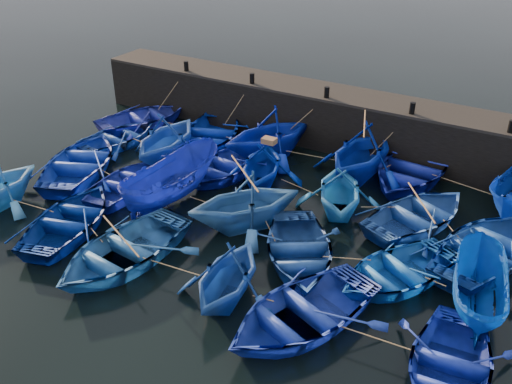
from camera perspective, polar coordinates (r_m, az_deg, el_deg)
The scene contains 35 objects.
ground at distance 20.49m, azimuth -4.57°, elevation -5.48°, with size 120.00×120.00×0.00m, color black.
quay_wall at distance 28.09m, azimuth 7.65°, elevation 7.26°, with size 26.00×2.50×2.50m, color black.
quay_top at distance 27.63m, azimuth 7.83°, elevation 9.78°, with size 26.00×2.50×0.12m, color black.
bollard_0 at distance 30.63m, azimuth -6.99°, elevation 12.39°, with size 0.24×0.24×0.50m, color black.
bollard_1 at distance 28.47m, azimuth -0.40°, elevation 11.30°, with size 0.24×0.24×0.50m, color black.
bollard_2 at distance 26.74m, azimuth 7.09°, elevation 9.87°, with size 0.24×0.24×0.50m, color black.
bollard_3 at distance 25.53m, azimuth 15.36°, elevation 8.09°, with size 0.24×0.24×0.50m, color black.
bollard_4 at distance 24.91m, azimuth 24.17°, elevation 6.00°, with size 0.24×0.24×0.50m, color black.
boat_0 at distance 30.58m, azimuth -11.15°, elevation 7.34°, with size 3.55×4.96×1.03m, color navy.
boat_1 at distance 28.07m, azimuth -4.55°, elevation 5.90°, with size 3.88×5.43×1.13m, color #0726A9.
boat_2 at distance 26.29m, azimuth 1.30°, elevation 5.91°, with size 4.04×4.68×2.47m, color #061D9D.
boat_3 at distance 24.88m, azimuth 10.54°, elevation 4.05°, with size 4.12×4.77×2.51m, color #042290.
boat_4 at distance 25.31m, azimuth 15.28°, elevation 2.27°, with size 4.11×5.75×1.19m, color navy.
boat_6 at distance 28.64m, azimuth -13.52°, elevation 5.39°, with size 3.10×4.33×0.90m, color navy.
boat_7 at distance 26.25m, azimuth -8.92°, elevation 5.44°, with size 3.94×4.57×2.40m, color #1B47A5.
boat_8 at distance 25.02m, azimuth -3.07°, elevation 2.74°, with size 3.39×4.74×0.98m, color #1B2EA9.
boat_9 at distance 23.85m, azimuth 0.67°, elevation 2.80°, with size 3.35×3.89×2.05m, color #002194.
boat_10 at distance 22.08m, azimuth 8.42°, elevation 0.22°, with size 3.42×3.96×2.09m, color blue.
boat_11 at distance 22.17m, azimuth 15.99°, elevation -2.15°, with size 3.50×4.89×1.02m, color #214B96.
boat_12 at distance 20.91m, azimuth 22.25°, elevation -5.22°, with size 3.89×5.43×1.13m, color #18479A.
boat_13 at distance 26.23m, azimuth -17.08°, elevation 2.92°, with size 3.95×5.52×1.15m, color #1433A7.
boat_14 at distance 24.24m, azimuth -12.78°, elevation 0.94°, with size 3.05×4.26×0.88m, color navy.
boat_15 at distance 22.80m, azimuth -8.48°, elevation 1.07°, with size 1.95×5.16×2.00m, color navy.
boat_16 at distance 20.90m, azimuth -1.13°, elevation -0.92°, with size 3.74×4.33×2.28m, color #25588F.
boat_17 at distance 19.45m, azimuth 4.26°, elevation -5.80°, with size 3.42×4.78×0.99m, color navy.
boat_18 at distance 19.06m, azimuth 13.94°, elevation -7.61°, with size 3.30×4.61×0.96m, color blue.
boat_19 at distance 18.46m, azimuth 21.32°, elevation -9.03°, with size 1.59×4.22×1.63m, color #023B99.
boat_21 at distance 22.10m, azimuth -18.05°, elevation -2.60°, with size 3.51×4.91×1.02m, color navy.
boat_22 at distance 19.83m, azimuth -13.22°, elevation -5.64°, with size 3.81×5.33×1.11m, color #245B93.
boat_23 at distance 17.53m, azimuth -2.88°, elevation -8.27°, with size 3.19×3.70×1.95m, color navy.
boat_24 at distance 16.91m, azimuth 4.52°, elevation -11.86°, with size 3.75×5.24×1.09m, color #1B34A7.
boat_25 at distance 16.24m, azimuth 18.70°, elevation -16.20°, with size 3.22×4.50×0.93m, color navy.
wooden_crate at distance 23.23m, azimuth 1.33°, elevation 5.15°, with size 0.57×0.40×0.23m, color brown.
mooring_ropes at distance 23.68m, azimuth 2.65°, elevation 2.17°, with size 18.39×12.06×2.10m.
loose_oars at distance 21.07m, azimuth 3.89°, elevation 1.20°, with size 10.20×12.13×1.56m.
Camera 1 is at (9.93, -13.64, 11.63)m, focal length 40.00 mm.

